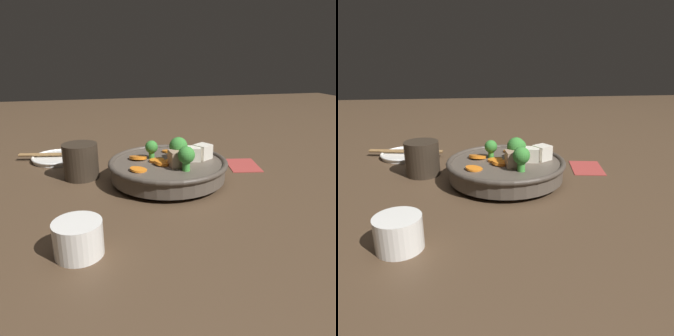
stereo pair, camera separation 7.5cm
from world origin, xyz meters
The scene contains 7 objects.
ground_plane centered at (0.00, 0.00, 0.00)m, with size 3.00×3.00×0.00m, color #4C3826.
stirfry_bowl centered at (0.00, 0.00, 0.03)m, with size 0.27×0.27×0.11m.
side_saucer centered at (0.22, 0.26, 0.01)m, with size 0.14×0.14×0.01m.
tea_cup centered at (-0.26, 0.19, 0.03)m, with size 0.07×0.07×0.05m.
dark_mug centered at (0.07, 0.20, 0.04)m, with size 0.10×0.08×0.08m.
napkin centered at (0.06, -0.22, 0.00)m, with size 0.12×0.09×0.00m.
chopsticks_pair centered at (0.22, 0.26, 0.02)m, with size 0.05×0.21×0.01m.
Camera 2 is at (-0.70, 0.08, 0.28)m, focal length 35.00 mm.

